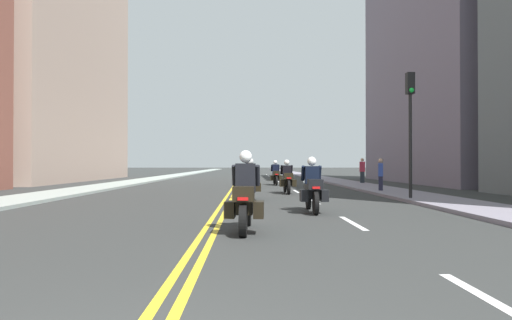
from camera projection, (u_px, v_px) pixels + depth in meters
name	position (u px, v px, depth m)	size (l,w,h in m)	color
ground_plane	(241.00, 176.00, 50.19)	(264.00, 264.00, 0.00)	#2F3130
sidewalk_left	(174.00, 176.00, 50.05)	(2.44, 144.00, 0.12)	#97A29B
sidewalk_right	(308.00, 176.00, 50.33)	(2.44, 144.00, 0.12)	gray
centreline_yellow_inner	(240.00, 176.00, 50.19)	(0.12, 132.00, 0.01)	yellow
centreline_yellow_outer	(242.00, 176.00, 50.19)	(0.12, 132.00, 0.01)	yellow
lane_dashes_white	(282.00, 184.00, 31.25)	(0.14, 56.40, 0.01)	silver
building_left_1	(53.00, 37.00, 37.02)	(6.77, 21.11, 24.10)	tan
building_right_1	(446.00, 44.00, 33.32)	(7.12, 19.01, 20.92)	slate
motorcycle_0	(245.00, 200.00, 8.92)	(0.78, 2.17, 1.66)	black
motorcycle_1	(312.00, 189.00, 12.53)	(0.77, 2.24, 1.59)	black
motorcycle_2	(250.00, 183.00, 17.04)	(0.78, 2.25, 1.62)	black
motorcycle_3	(287.00, 179.00, 20.58)	(0.77, 2.26, 1.59)	black
motorcycle_4	(247.00, 176.00, 25.16)	(0.77, 2.15, 1.68)	black
motorcycle_5	(276.00, 175.00, 28.99)	(0.77, 2.20, 1.64)	black
traffic_light_near	(410.00, 113.00, 16.42)	(0.28, 0.38, 4.79)	black
pedestrian_0	(362.00, 171.00, 29.69)	(0.40, 0.29, 1.78)	#242C33
pedestrian_1	(381.00, 175.00, 21.10)	(0.31, 0.41, 1.65)	#23233A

